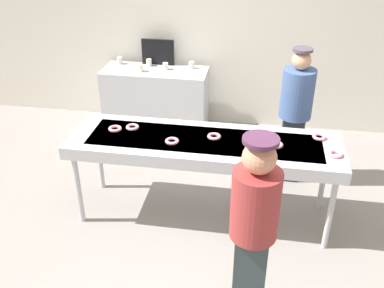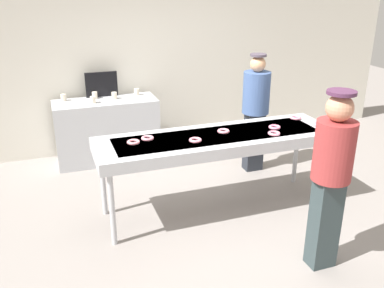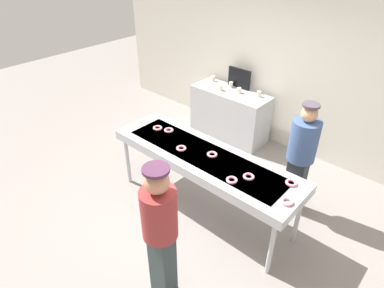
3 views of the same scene
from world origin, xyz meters
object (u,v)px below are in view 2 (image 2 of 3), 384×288
object	(u,v)px
strawberry_donut_4	(274,133)
paper_cup_2	(93,100)
paper_cup_4	(95,95)
fryer_conveyor	(218,141)
strawberry_donut_7	(319,124)
customer_waiting	(331,171)
worker_baker	(256,106)
paper_cup_1	(64,98)
prep_counter	(107,131)
strawberry_donut_1	(133,142)
strawberry_donut_6	(275,127)
paper_cup_0	(137,92)
strawberry_donut_5	(195,140)
paper_cup_3	(114,96)
strawberry_donut_2	(296,118)
menu_display	(101,84)
strawberry_donut_3	(147,138)
strawberry_donut_0	(223,131)

from	to	relation	value
strawberry_donut_4	paper_cup_2	size ratio (longest dim) A/B	1.40
paper_cup_2	paper_cup_4	bearing A→B (deg)	77.19
fryer_conveyor	strawberry_donut_7	bearing A→B (deg)	-4.83
paper_cup_4	customer_waiting	bearing A→B (deg)	-64.15
worker_baker	paper_cup_4	size ratio (longest dim) A/B	16.73
paper_cup_1	prep_counter	bearing A→B (deg)	-17.11
strawberry_donut_1	paper_cup_1	size ratio (longest dim) A/B	1.40
fryer_conveyor	strawberry_donut_6	xyz separation A→B (m)	(0.69, -0.02, 0.09)
paper_cup_0	strawberry_donut_5	bearing A→B (deg)	-85.67
paper_cup_0	paper_cup_3	size ratio (longest dim) A/B	1.00
customer_waiting	paper_cup_0	world-z (taller)	customer_waiting
strawberry_donut_2	menu_display	world-z (taller)	menu_display
worker_baker	strawberry_donut_3	bearing A→B (deg)	24.54
fryer_conveyor	prep_counter	xyz separation A→B (m)	(-0.95, 1.87, -0.40)
strawberry_donut_3	menu_display	size ratio (longest dim) A/B	0.29
strawberry_donut_3	paper_cup_4	distance (m)	1.94
paper_cup_3	strawberry_donut_5	bearing A→B (deg)	-75.88
strawberry_donut_5	menu_display	bearing A→B (deg)	106.42
strawberry_donut_2	paper_cup_4	world-z (taller)	paper_cup_4
paper_cup_1	paper_cup_2	xyz separation A→B (m)	(0.38, -0.25, 0.00)
strawberry_donut_1	paper_cup_4	xyz separation A→B (m)	(-0.15, 1.98, 0.02)
paper_cup_0	menu_display	world-z (taller)	menu_display
fryer_conveyor	menu_display	xyz separation A→B (m)	(-0.95, 2.11, 0.24)
strawberry_donut_3	paper_cup_3	world-z (taller)	paper_cup_3
strawberry_donut_1	strawberry_donut_7	world-z (taller)	same
strawberry_donut_5	menu_display	world-z (taller)	menu_display
strawberry_donut_0	strawberry_donut_1	size ratio (longest dim) A/B	1.00
fryer_conveyor	strawberry_donut_6	distance (m)	0.70
strawberry_donut_6	fryer_conveyor	bearing A→B (deg)	178.33
prep_counter	paper_cup_4	xyz separation A→B (m)	(-0.12, 0.16, 0.50)
strawberry_donut_2	prep_counter	size ratio (longest dim) A/B	0.09
strawberry_donut_0	paper_cup_0	world-z (taller)	paper_cup_0
strawberry_donut_5	prep_counter	size ratio (longest dim) A/B	0.09
paper_cup_3	menu_display	xyz separation A→B (m)	(-0.14, 0.19, 0.13)
paper_cup_4	menu_display	world-z (taller)	menu_display
fryer_conveyor	paper_cup_2	distance (m)	2.11
strawberry_donut_5	strawberry_donut_6	size ratio (longest dim) A/B	1.00
customer_waiting	paper_cup_4	distance (m)	3.67
strawberry_donut_0	strawberry_donut_1	world-z (taller)	same
strawberry_donut_3	worker_baker	distance (m)	1.83
strawberry_donut_7	paper_cup_0	distance (m)	2.71
strawberry_donut_3	paper_cup_0	world-z (taller)	paper_cup_0
strawberry_donut_3	prep_counter	world-z (taller)	strawberry_donut_3
strawberry_donut_3	paper_cup_3	distance (m)	1.80
strawberry_donut_6	strawberry_donut_7	size ratio (longest dim) A/B	1.00
strawberry_donut_0	strawberry_donut_3	world-z (taller)	same
strawberry_donut_1	strawberry_donut_0	bearing A→B (deg)	0.03
worker_baker	menu_display	bearing A→B (deg)	-33.39
strawberry_donut_4	menu_display	distance (m)	2.78
strawberry_donut_3	paper_cup_1	world-z (taller)	paper_cup_1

